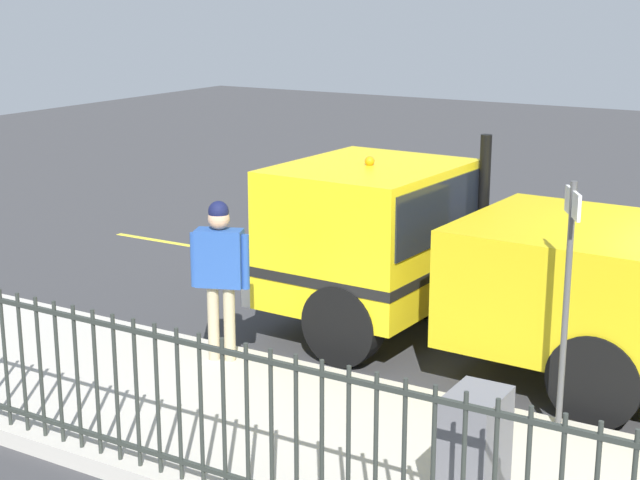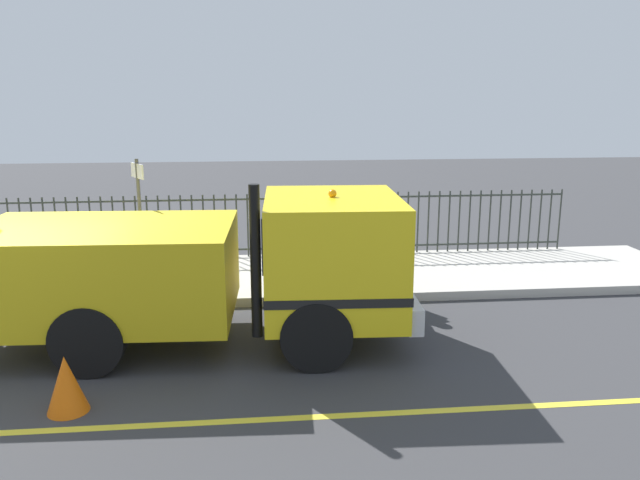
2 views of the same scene
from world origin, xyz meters
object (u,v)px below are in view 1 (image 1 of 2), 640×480
object	(u,v)px
utility_cabinet	(474,455)
work_truck	(488,258)
street_sign	(568,278)
worker_standing	(220,264)

from	to	relation	value
utility_cabinet	work_truck	bearing A→B (deg)	-159.83
work_truck	utility_cabinet	bearing A→B (deg)	-157.33
work_truck	utility_cabinet	xyz separation A→B (m)	(3.64, 1.34, -0.54)
work_truck	street_sign	bearing A→B (deg)	-137.70
worker_standing	street_sign	world-z (taller)	street_sign
work_truck	street_sign	xyz separation A→B (m)	(1.72, 1.43, 0.43)
worker_standing	utility_cabinet	size ratio (longest dim) A/B	1.77
utility_cabinet	street_sign	xyz separation A→B (m)	(-1.92, 0.09, 0.97)
worker_standing	work_truck	bearing A→B (deg)	17.50
worker_standing	street_sign	xyz separation A→B (m)	(-0.22, 3.80, 0.37)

